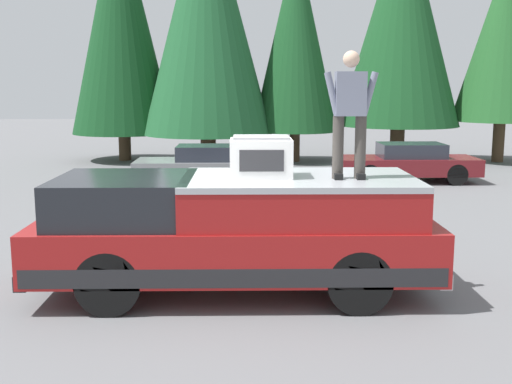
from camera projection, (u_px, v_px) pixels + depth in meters
name	position (u px, v px, depth m)	size (l,w,h in m)	color
ground_plane	(210.00, 288.00, 9.11)	(90.00, 90.00, 0.00)	slate
pickup_truck	(236.00, 232.00, 8.82)	(2.01, 5.54, 1.65)	maroon
compressor_unit	(261.00, 157.00, 8.64)	(0.65, 0.84, 0.56)	white
person_on_truck_bed	(350.00, 111.00, 8.38)	(0.29, 0.72, 1.69)	#423D38
parked_car_maroon	(408.00, 163.00, 18.98)	(1.64, 4.10, 1.16)	maroon
parked_car_grey	(207.00, 165.00, 18.31)	(1.64, 4.10, 1.16)	gray
conifer_far_left	(505.00, 36.00, 23.19)	(3.60, 3.60, 7.81)	#4C3826
conifer_left	(402.00, 18.00, 23.43)	(4.53, 4.53, 9.30)	#4C3826
conifer_center_left	(296.00, 37.00, 23.31)	(3.20, 3.20, 8.14)	#4C3826
conifer_center_right	(207.00, 12.00, 22.70)	(4.75, 4.75, 9.89)	#4C3826
conifer_right	(120.00, 19.00, 23.56)	(3.86, 3.86, 9.59)	#4C3826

